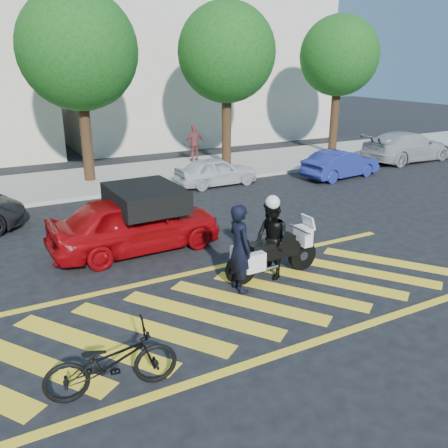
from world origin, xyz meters
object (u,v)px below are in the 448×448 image
parked_right (341,164)px  parked_far_right (407,147)px  bicycle (111,362)px  officer_moto (271,240)px  red_convertible (136,223)px  officer_bike (240,248)px  police_motorcycle (271,253)px  parked_mid_right (216,171)px

parked_right → parked_far_right: (5.40, 1.20, 0.13)m
bicycle → officer_moto: (4.45, 2.32, 0.39)m
bicycle → parked_right: 15.75m
parked_right → parked_far_right: bearing=-84.3°
parked_right → bicycle: bearing=119.3°
bicycle → red_convertible: 5.86m
officer_bike → parked_far_right: size_ratio=0.39×
officer_bike → parked_far_right: 16.91m
parked_right → parked_far_right: size_ratio=0.72×
red_convertible → police_motorcycle: bearing=-145.9°
officer_bike → officer_moto: bearing=-75.6°
officer_moto → officer_bike: bearing=-76.7°
red_convertible → parked_far_right: bearing=-74.5°
officer_bike → parked_right: (9.26, 7.22, -0.39)m
parked_mid_right → parked_right: (5.40, -1.40, 0.03)m
parked_mid_right → officer_bike: bearing=156.2°
red_convertible → parked_mid_right: 7.35m
red_convertible → officer_bike: bearing=-161.3°
police_motorcycle → parked_far_right: 15.91m
police_motorcycle → parked_far_right: bearing=30.3°
parked_mid_right → red_convertible: bearing=135.9°
officer_bike → parked_right: size_ratio=0.54×
officer_bike → police_motorcycle: bearing=-75.9°
officer_bike → bicycle: size_ratio=0.98×
officer_bike → red_convertible: officer_bike is taller
police_motorcycle → parked_right: parked_right is taller
red_convertible → bicycle: bearing=156.0°
red_convertible → parked_mid_right: (5.13, 5.26, -0.20)m
bicycle → parked_far_right: bearing=-52.8°
officer_moto → red_convertible: 3.86m
bicycle → officer_bike: bearing=-52.0°
officer_bike → officer_moto: officer_bike is taller
red_convertible → officer_moto: bearing=-146.1°
parked_mid_right → parked_right: bearing=-104.3°
bicycle → parked_far_right: parked_far_right is taller
parked_mid_right → parked_far_right: bearing=-90.8°
officer_bike → red_convertible: 3.60m
parked_mid_right → parked_far_right: size_ratio=0.67×
police_motorcycle → parked_mid_right: parked_mid_right is taller
red_convertible → parked_right: size_ratio=1.23×
parked_right → officer_bike: bearing=121.1°
parked_right → parked_mid_right: bearing=68.6°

